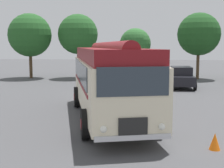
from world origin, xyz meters
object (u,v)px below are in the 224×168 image
Objects in this scene: car_mid_left at (147,77)px; car_mid_right at (181,77)px; traffic_cone at (215,141)px; vintage_bus at (108,77)px; car_near_left at (113,76)px.

car_mid_left and car_mid_right have the same top height.
car_mid_left is at bearing 98.42° from traffic_cone.
car_mid_right is 15.04m from traffic_cone.
vintage_bus is at bearing -99.18° from car_mid_left.
traffic_cone is at bearing -45.21° from vintage_bus.
vintage_bus is 11.94m from car_mid_right.
car_mid_left is 1.01× the size of car_mid_right.
vintage_bus is 18.86× the size of traffic_cone.
car_near_left is 7.85× the size of traffic_cone.
car_mid_right is at bearing 88.16° from traffic_cone.
car_mid_right is (2.68, 0.19, 0.00)m from car_mid_left.
vintage_bus is 11.68m from car_near_left.
car_near_left is 16.36m from traffic_cone.
car_mid_right is at bearing 68.13° from vintage_bus.
car_near_left is 1.01× the size of car_mid_left.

